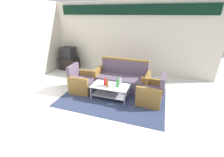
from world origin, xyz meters
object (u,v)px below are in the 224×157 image
(coffee_table, at_px, (110,90))
(bottle_clear, at_px, (120,82))
(armchair_right, at_px, (151,93))
(cup, at_px, (110,86))
(bottle_green, at_px, (118,83))
(bottle_red, at_px, (105,82))
(television, at_px, (68,53))
(couch, at_px, (122,79))
(tv_stand, at_px, (69,64))
(armchair_left, at_px, (82,82))
(bottle_brown, at_px, (107,83))

(coffee_table, bearing_deg, bottle_clear, 30.03)
(armchair_right, xyz_separation_m, coffee_table, (-1.18, -0.14, -0.02))
(bottle_clear, relative_size, cup, 2.32)
(bottle_green, xyz_separation_m, bottle_red, (-0.38, -0.01, -0.02))
(bottle_red, distance_m, television, 3.06)
(couch, height_order, bottle_green, couch)
(couch, relative_size, bottle_red, 7.16)
(coffee_table, height_order, bottle_green, bottle_green)
(bottle_red, xyz_separation_m, television, (-2.44, 1.83, 0.25))
(bottle_red, xyz_separation_m, tv_stand, (-2.44, 1.83, -0.25))
(television, bearing_deg, bottle_green, 155.05)
(tv_stand, bearing_deg, cup, -36.38)
(couch, relative_size, television, 2.77)
(armchair_right, height_order, television, television)
(armchair_left, relative_size, tv_stand, 1.06)
(couch, height_order, television, television)
(couch, xyz_separation_m, bottle_brown, (-0.23, -0.82, 0.20))
(armchair_right, xyz_separation_m, cup, (-1.14, -0.27, 0.17))
(bottle_green, height_order, bottle_red, bottle_green)
(coffee_table, xyz_separation_m, television, (-2.58, 1.81, 0.49))
(coffee_table, xyz_separation_m, cup, (0.04, -0.12, 0.19))
(bottle_red, bearing_deg, armchair_right, 7.21)
(bottle_clear, height_order, bottle_brown, bottle_brown)
(bottle_green, bearing_deg, cup, -151.40)
(bottle_clear, distance_m, television, 3.31)
(armchair_right, xyz_separation_m, bottle_green, (-0.95, -0.16, 0.24))
(bottle_red, bearing_deg, bottle_green, 1.19)
(armchair_left, bearing_deg, bottle_red, 75.34)
(bottle_red, distance_m, bottle_brown, 0.10)
(television, bearing_deg, armchair_left, 141.16)
(cup, distance_m, tv_stand, 3.26)
(bottle_red, bearing_deg, coffee_table, 9.60)
(bottle_green, relative_size, television, 0.48)
(couch, bearing_deg, armchair_right, 150.83)
(armchair_right, distance_m, bottle_clear, 0.94)
(cup, relative_size, tv_stand, 0.12)
(bottle_clear, bearing_deg, cup, -129.51)
(bottle_brown, relative_size, tv_stand, 0.33)
(bottle_clear, bearing_deg, coffee_table, -149.97)
(bottle_red, xyz_separation_m, cup, (0.19, -0.10, -0.05))
(armchair_left, xyz_separation_m, bottle_brown, (0.97, -0.23, 0.22))
(tv_stand, bearing_deg, bottle_clear, -30.10)
(armchair_right, height_order, bottle_green, armchair_right)
(armchair_left, height_order, bottle_clear, armchair_left)
(bottle_clear, height_order, bottle_green, bottle_green)
(bottle_clear, xyz_separation_m, tv_stand, (-2.85, 1.65, -0.24))
(bottle_green, bearing_deg, couch, 95.39)
(coffee_table, relative_size, cup, 11.00)
(armchair_right, bearing_deg, bottle_green, 102.98)
(couch, xyz_separation_m, armchair_left, (-1.19, -0.59, -0.03))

